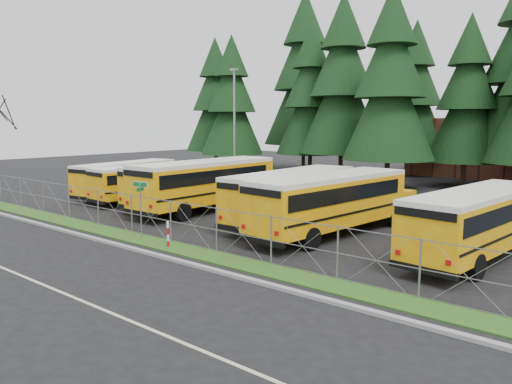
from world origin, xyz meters
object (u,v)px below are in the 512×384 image
(bus_2, at_px, (194,185))
(light_standard, at_px, (235,123))
(bus_1, at_px, (154,183))
(street_sign, at_px, (140,198))
(bus_5, at_px, (296,197))
(bus_east, at_px, (482,224))
(striped_bollard, at_px, (168,234))
(bus_6, at_px, (335,204))
(bus_0, at_px, (130,179))
(bus_3, at_px, (210,186))

(bus_2, distance_m, light_standard, 11.67)
(bus_1, height_order, street_sign, street_sign)
(street_sign, bearing_deg, light_standard, 119.47)
(bus_2, relative_size, bus_5, 0.97)
(bus_east, xyz_separation_m, striped_bollard, (-11.33, -7.22, -0.83))
(bus_6, bearing_deg, light_standard, 152.10)
(bus_east, relative_size, light_standard, 1.08)
(bus_0, bearing_deg, light_standard, 71.34)
(bus_2, bearing_deg, street_sign, -55.79)
(light_standard, bearing_deg, bus_0, -100.69)
(bus_0, distance_m, light_standard, 10.82)
(bus_3, height_order, bus_5, bus_3)
(bus_5, relative_size, street_sign, 4.00)
(bus_east, bearing_deg, bus_5, -179.13)
(street_sign, bearing_deg, bus_3, 111.69)
(bus_5, relative_size, bus_6, 0.96)
(bus_0, height_order, street_sign, street_sign)
(bus_0, bearing_deg, bus_1, -11.58)
(bus_2, xyz_separation_m, striped_bollard, (7.24, -8.39, -0.83))
(striped_bollard, bearing_deg, bus_1, 143.83)
(striped_bollard, bearing_deg, bus_east, 32.51)
(bus_1, height_order, striped_bollard, bus_1)
(bus_5, bearing_deg, bus_6, -19.18)
(bus_east, bearing_deg, bus_2, -177.62)
(bus_0, xyz_separation_m, light_standard, (1.85, 9.80, 4.19))
(street_sign, height_order, light_standard, light_standard)
(bus_1, height_order, bus_3, bus_3)
(light_standard, bearing_deg, bus_5, -36.28)
(bus_0, distance_m, street_sign, 14.47)
(bus_0, height_order, bus_6, bus_6)
(bus_0, height_order, striped_bollard, bus_0)
(bus_3, distance_m, street_sign, 8.44)
(bus_1, relative_size, light_standard, 0.97)
(street_sign, bearing_deg, bus_east, 27.47)
(bus_2, bearing_deg, light_standard, 120.04)
(bus_5, bearing_deg, striped_bollard, -100.60)
(bus_5, xyz_separation_m, striped_bollard, (-1.29, -8.12, -0.87))
(bus_0, relative_size, bus_2, 0.92)
(bus_2, height_order, striped_bollard, bus_2)
(bus_1, bearing_deg, bus_east, 1.91)
(bus_0, bearing_deg, bus_6, -11.51)
(bus_0, bearing_deg, street_sign, -42.05)
(bus_0, relative_size, striped_bollard, 8.35)
(bus_3, xyz_separation_m, bus_5, (6.59, 0.10, -0.13))
(bus_0, height_order, bus_2, bus_2)
(bus_2, bearing_deg, bus_5, 0.71)
(bus_5, height_order, bus_6, bus_6)
(bus_2, height_order, street_sign, bus_2)
(bus_6, xyz_separation_m, striped_bollard, (-4.37, -7.15, -0.93))
(bus_1, bearing_deg, light_standard, 101.11)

